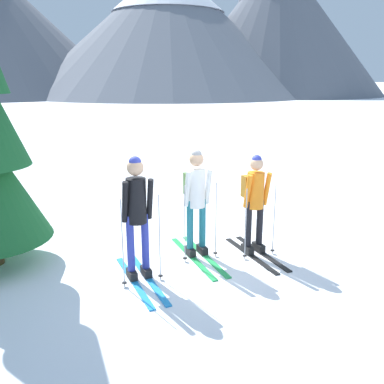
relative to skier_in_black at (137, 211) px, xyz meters
The scene contains 5 objects.
ground_plane 1.54m from the skier_in_black, 17.05° to the left, with size 400.00×400.00×0.00m, color white.
skier_in_black is the anchor object (origin of this frame).
skier_in_white 1.19m from the skier_in_black, 28.76° to the left, with size 0.61×1.79×1.78m.
skier_in_orange 2.04m from the skier_in_black, 11.71° to the left, with size 0.60×1.60×1.67m.
mountain_ridge_distant 66.42m from the skier_in_black, 90.62° to the left, with size 98.79×51.91×25.20m.
Camera 1 is at (-1.82, -5.98, 2.87)m, focal length 39.12 mm.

